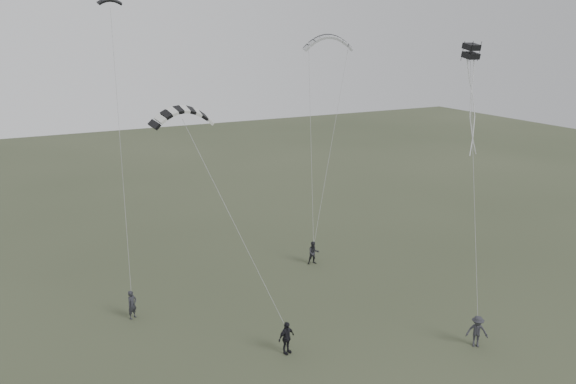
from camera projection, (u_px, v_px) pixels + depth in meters
name	position (u px, v px, depth m)	size (l,w,h in m)	color
ground	(315.00, 346.00, 28.01)	(140.00, 140.00, 0.00)	#343B27
flyer_left	(132.00, 305.00, 30.51)	(0.59, 0.38, 1.61)	#222228
flyer_right	(313.00, 253.00, 37.70)	(0.77, 0.60, 1.58)	black
flyer_center	(286.00, 338.00, 27.14)	(0.98, 0.41, 1.67)	black
flyer_far	(477.00, 331.00, 27.74)	(1.06, 0.61, 1.64)	#28282E
kite_dark_small	(110.00, 0.00, 30.48)	(1.28, 0.38, 0.46)	black
kite_pale_large	(329.00, 37.00, 39.75)	(3.53, 0.79, 1.48)	#9EA0A3
kite_striped	(182.00, 109.00, 27.37)	(3.14, 0.78, 1.22)	black
kite_box	(471.00, 51.00, 29.07)	(0.68, 0.68, 0.73)	black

